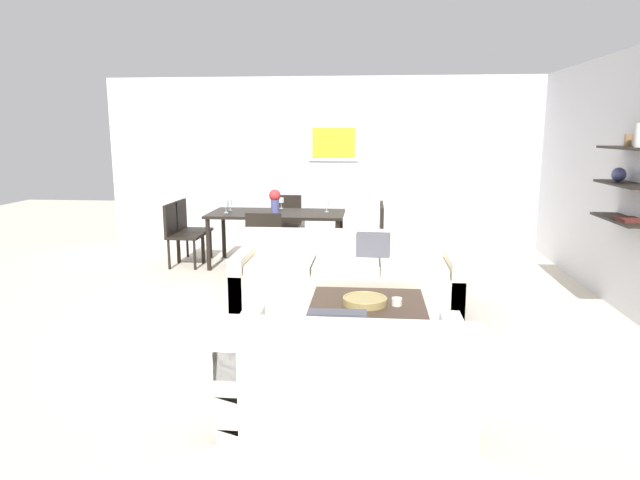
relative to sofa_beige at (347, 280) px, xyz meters
The scene contains 20 objects.
ground_plane 0.47m from the sofa_beige, 113.66° to the right, with size 18.00×18.00×0.00m, color beige.
back_wall_unit 3.37m from the sofa_beige, 87.35° to the left, with size 8.40×0.09×2.70m.
right_wall_shelf_unit 3.08m from the sofa_beige, ahead, with size 0.34×8.20×2.70m.
sofa_beige is the anchor object (origin of this frame).
loveseat_white 2.38m from the sofa_beige, 87.40° to the right, with size 1.55×0.90×0.78m.
coffee_table 1.12m from the sofa_beige, 78.22° to the right, with size 1.00×0.99×0.38m.
decorative_bowl 1.14m from the sofa_beige, 79.69° to the right, with size 0.39×0.39×0.07m.
candle_jar 1.22m from the sofa_beige, 66.94° to the right, with size 0.09×0.09×0.07m, color silver.
dining_table 2.12m from the sofa_beige, 120.61° to the left, with size 1.86×0.91×0.75m.
dining_chair_right_near 1.63m from the sofa_beige, 80.13° to the left, with size 0.44×0.44×0.88m.
dining_chair_foot 1.43m from the sofa_beige, 138.70° to the left, with size 0.44×0.44×0.88m.
dining_chair_right_far 2.03m from the sofa_beige, 82.12° to the left, with size 0.44×0.44×0.88m.
dining_chair_head 2.87m from the sofa_beige, 111.79° to the left, with size 0.44×0.44×0.88m.
dining_chair_left_near 2.89m from the sofa_beige, 146.48° to the left, with size 0.44×0.44×0.88m.
dining_chair_left_far 3.13m from the sofa_beige, 140.21° to the left, with size 0.44×0.44×0.88m.
wine_glass_right_far 2.03m from the sofa_beige, 101.08° to the left, with size 0.06×0.06×0.17m.
wine_glass_head 2.50m from the sofa_beige, 115.87° to the left, with size 0.07×0.07×0.16m.
wine_glass_left_far 2.65m from the sofa_beige, 132.54° to the left, with size 0.06×0.06×0.16m.
wine_glass_left_near 2.50m from the sofa_beige, 136.14° to the left, with size 0.07×0.07×0.18m.
centerpiece_vase 2.15m from the sofa_beige, 121.68° to the left, with size 0.16×0.16×0.32m.
Camera 1 is at (0.39, -5.42, 1.86)m, focal length 31.19 mm.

